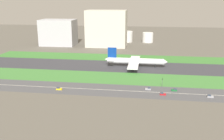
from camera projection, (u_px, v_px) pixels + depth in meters
name	position (u px, v px, depth m)	size (l,w,h in m)	color
ground_plane	(104.00, 66.00, 271.53)	(800.00, 800.00, 0.00)	#5B564C
runway	(104.00, 66.00, 271.52)	(280.00, 46.00, 0.10)	#38383D
grass_median_north	(110.00, 57.00, 310.61)	(280.00, 36.00, 0.10)	#3D7A33
grass_median_south	(97.00, 77.00, 232.42)	(280.00, 36.00, 0.10)	#427F38
highway	(89.00, 89.00, 201.91)	(280.00, 28.00, 0.10)	#4C4C4F
highway_centerline	(89.00, 89.00, 201.90)	(266.00, 0.50, 0.01)	silver
airliner	(134.00, 61.00, 265.55)	(65.00, 56.00, 19.70)	white
car_0	(174.00, 90.00, 197.38)	(4.40, 1.80, 2.00)	#19662D
car_4	(148.00, 89.00, 200.10)	(4.40, 1.80, 2.00)	#99999E
car_3	(163.00, 94.00, 189.12)	(4.40, 1.80, 2.00)	#B2191E
car_2	(210.00, 96.00, 184.55)	(4.40, 1.80, 2.00)	#99999E
car_1	(59.00, 89.00, 200.00)	(4.40, 1.80, 2.00)	yellow
traffic_light	(162.00, 82.00, 205.33)	(0.36, 0.50, 7.20)	#4C4C51
terminal_building	(58.00, 32.00, 387.41)	(51.28, 32.65, 38.26)	#B2B2B7
hangar_building	(107.00, 29.00, 375.44)	(57.85, 33.30, 52.39)	beige
fuel_tank_west	(126.00, 37.00, 419.77)	(22.23, 22.23, 17.09)	silver
fuel_tank_centre	(148.00, 37.00, 415.07)	(17.29, 17.29, 15.66)	silver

